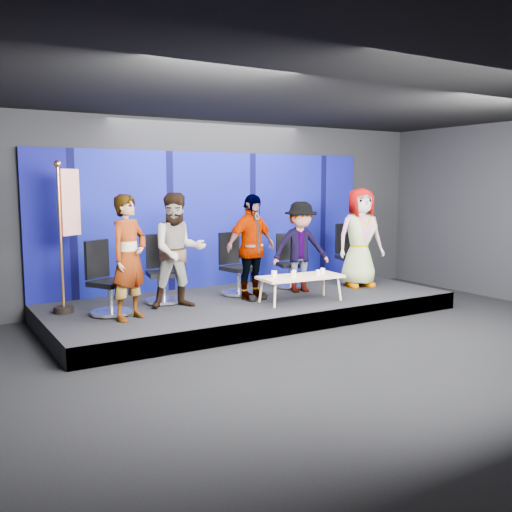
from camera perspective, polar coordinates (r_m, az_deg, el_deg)
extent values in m
plane|color=black|center=(8.15, 8.46, -9.28)|extent=(10.00, 10.00, 0.00)
cube|color=black|center=(11.20, -4.49, 4.41)|extent=(10.00, 0.02, 3.50)
cube|color=black|center=(7.90, 8.96, 15.83)|extent=(10.00, 8.00, 0.02)
cube|color=black|center=(10.11, -0.59, -5.05)|extent=(7.00, 3.00, 0.30)
cube|color=#080650|center=(11.17, -4.37, 3.63)|extent=(7.00, 0.08, 2.60)
cylinder|color=silver|center=(9.09, -14.28, -5.53)|extent=(0.88, 0.88, 0.06)
cylinder|color=silver|center=(9.03, -14.33, -4.00)|extent=(0.08, 0.08, 0.43)
cube|color=black|center=(9.00, -14.37, -2.65)|extent=(0.71, 0.71, 0.08)
cube|color=black|center=(9.12, -15.63, -0.30)|extent=(0.44, 0.28, 0.59)
imported|color=black|center=(8.59, -12.59, -0.14)|extent=(0.81, 0.72, 1.86)
cylinder|color=silver|center=(9.80, -9.18, -4.46)|extent=(0.75, 0.75, 0.06)
cylinder|color=silver|center=(9.75, -9.21, -3.03)|extent=(0.08, 0.08, 0.43)
cube|color=black|center=(9.71, -9.24, -1.77)|extent=(0.60, 0.60, 0.08)
cube|color=black|center=(9.92, -9.58, 0.49)|extent=(0.48, 0.14, 0.59)
imported|color=black|center=(9.28, -7.79, 0.54)|extent=(1.02, 0.86, 1.86)
cylinder|color=silver|center=(10.36, -1.75, -3.73)|extent=(0.76, 0.76, 0.06)
cylinder|color=silver|center=(10.31, -1.76, -2.40)|extent=(0.07, 0.07, 0.42)
cube|color=black|center=(10.28, -1.76, -1.23)|extent=(0.61, 0.61, 0.07)
cube|color=black|center=(10.42, -2.71, 0.82)|extent=(0.47, 0.16, 0.58)
imported|color=black|center=(9.83, -0.49, 0.88)|extent=(1.14, 0.68, 1.83)
cylinder|color=silver|center=(11.08, 3.47, -3.01)|extent=(0.70, 0.70, 0.06)
cylinder|color=silver|center=(11.04, 3.48, -1.87)|extent=(0.07, 0.07, 0.39)
cube|color=black|center=(11.01, 3.48, -0.87)|extent=(0.56, 0.56, 0.07)
cube|color=black|center=(11.19, 3.07, 0.91)|extent=(0.43, 0.15, 0.53)
imported|color=black|center=(10.56, 4.47, 0.90)|extent=(1.20, 0.86, 1.68)
cylinder|color=silver|center=(11.77, 9.54, -2.47)|extent=(0.80, 0.80, 0.07)
cylinder|color=silver|center=(11.73, 9.57, -1.23)|extent=(0.08, 0.08, 0.44)
cube|color=black|center=(11.70, 9.59, -0.16)|extent=(0.64, 0.64, 0.08)
cube|color=black|center=(11.90, 9.03, 1.76)|extent=(0.49, 0.16, 0.61)
imported|color=black|center=(11.23, 10.37, 1.81)|extent=(1.05, 0.81, 1.92)
cube|color=tan|center=(9.75, 4.48, -2.10)|extent=(1.49, 0.71, 0.04)
cylinder|color=tan|center=(9.27, 1.89, -3.98)|extent=(0.04, 0.04, 0.40)
cylinder|color=tan|center=(9.68, 0.51, -3.49)|extent=(0.04, 0.04, 0.40)
cylinder|color=tan|center=(9.94, 8.32, -3.28)|extent=(0.04, 0.04, 0.40)
cylinder|color=tan|center=(10.32, 6.77, -2.86)|extent=(0.04, 0.04, 0.40)
cylinder|color=silver|center=(9.55, 1.82, -1.81)|extent=(0.09, 0.09, 0.11)
cylinder|color=silver|center=(9.57, 3.78, -1.84)|extent=(0.08, 0.08, 0.10)
cylinder|color=silver|center=(9.82, 3.81, -1.64)|extent=(0.07, 0.07, 0.09)
cylinder|color=silver|center=(9.85, 6.24, -1.64)|extent=(0.07, 0.07, 0.09)
cylinder|color=silver|center=(10.03, 6.67, -1.47)|extent=(0.08, 0.08, 0.09)
cylinder|color=black|center=(9.44, -18.66, -5.10)|extent=(0.31, 0.31, 0.10)
cylinder|color=#C7883F|center=(9.27, -18.95, 1.73)|extent=(0.04, 0.04, 2.16)
sphere|color=#C7883F|center=(9.24, -19.25, 8.71)|extent=(0.11, 0.11, 0.11)
cube|color=#A51A12|center=(9.36, -18.13, 5.12)|extent=(0.35, 0.24, 1.03)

